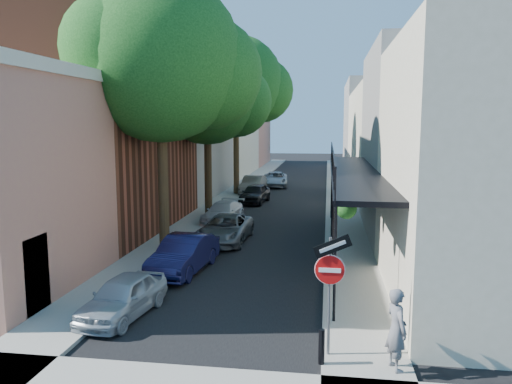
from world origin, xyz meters
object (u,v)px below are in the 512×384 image
(parked_car_f, at_px, (253,185))
(parked_car_b, at_px, (184,254))
(parked_car_d, at_px, (223,212))
(oak_near, at_px, (172,63))
(parked_car_e, at_px, (255,193))
(sign_post, at_px, (330,275))
(oak_mid, at_px, (215,94))
(parked_car_c, at_px, (225,229))
(oak_far, at_px, (242,85))
(parked_car_a, at_px, (123,297))
(pedestrian, at_px, (397,329))
(parked_car_g, at_px, (275,179))
(bollard, at_px, (322,347))

(parked_car_f, bearing_deg, parked_car_b, -86.06)
(parked_car_d, bearing_deg, oak_near, -89.98)
(parked_car_d, distance_m, parked_car_e, 6.95)
(sign_post, xyz_separation_m, oak_mid, (-6.58, 17.26, 5.02))
(oak_near, xyz_separation_m, parked_car_c, (1.82, 1.67, -7.26))
(oak_far, relative_size, parked_car_c, 2.68)
(parked_car_e, bearing_deg, oak_near, -90.79)
(parked_car_a, relative_size, parked_car_e, 0.89)
(parked_car_c, height_order, parked_car_f, parked_car_f)
(oak_mid, bearing_deg, parked_car_e, 72.60)
(parked_car_c, relative_size, pedestrian, 2.44)
(oak_mid, height_order, parked_car_b, oak_mid)
(oak_near, distance_m, parked_car_b, 7.96)
(pedestrian, bearing_deg, parked_car_f, -4.95)
(parked_car_e, relative_size, parked_car_f, 0.92)
(parked_car_e, xyz_separation_m, pedestrian, (6.43, -22.80, 0.37))
(oak_near, distance_m, oak_mid, 8.01)
(parked_car_g, xyz_separation_m, pedestrian, (6.00, -31.84, 0.40))
(bollard, height_order, pedestrian, pedestrian)
(bollard, distance_m, parked_car_f, 27.73)
(parked_car_b, relative_size, parked_car_e, 1.05)
(parked_car_a, relative_size, parked_car_g, 0.75)
(sign_post, bearing_deg, oak_mid, 110.86)
(bollard, relative_size, oak_mid, 0.08)
(parked_car_a, xyz_separation_m, parked_car_d, (0.00, 13.62, -0.02))
(parked_car_e, bearing_deg, parked_car_f, 105.98)
(oak_near, relative_size, parked_car_g, 2.51)
(sign_post, height_order, bollard, sign_post)
(parked_car_a, relative_size, parked_car_b, 0.84)
(parked_car_f, distance_m, pedestrian, 28.09)
(parked_car_c, bearing_deg, oak_far, 98.20)
(oak_mid, relative_size, parked_car_g, 2.24)
(parked_car_d, xyz_separation_m, pedestrian, (7.20, -15.89, 0.46))
(oak_far, height_order, parked_car_a, oak_far)
(oak_near, relative_size, oak_mid, 1.12)
(parked_car_e, bearing_deg, parked_car_a, -86.21)
(sign_post, bearing_deg, parked_car_b, 130.52)
(oak_mid, relative_size, pedestrian, 5.61)
(oak_far, bearing_deg, parked_car_c, -83.27)
(oak_far, distance_m, parked_car_b, 21.56)
(parked_car_a, distance_m, pedestrian, 7.56)
(oak_mid, relative_size, parked_car_e, 2.63)
(parked_car_b, height_order, parked_car_e, parked_car_b)
(parked_car_a, distance_m, parked_car_c, 9.22)
(parked_car_a, bearing_deg, sign_post, -9.67)
(oak_near, relative_size, oak_far, 0.96)
(oak_far, distance_m, pedestrian, 28.84)
(oak_mid, height_order, pedestrian, oak_mid)
(bollard, relative_size, parked_car_g, 0.18)
(oak_mid, bearing_deg, bollard, -70.10)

